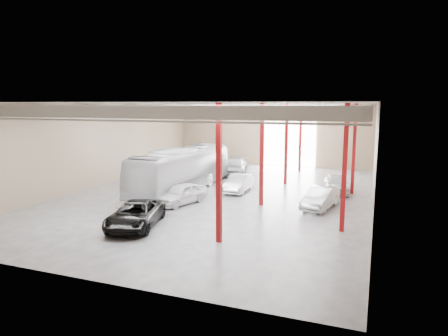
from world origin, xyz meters
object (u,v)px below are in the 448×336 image
Objects in this scene: black_sedan at (135,215)px; car_right_far at (336,184)px; car_right_near at (320,198)px; car_row_a at (181,194)px; car_row_b at (239,183)px; coach_bus at (182,169)px; car_row_c at (234,166)px.

black_sedan is 1.24× the size of car_right_far.
car_right_near is at bearing 26.08° from black_sedan.
car_row_a reaches higher than car_right_near.
car_row_b is (2.53, 10.88, -0.04)m from black_sedan.
car_right_near is at bearing -25.04° from car_row_b.
coach_bus reaches higher than car_row_c.
car_row_c is 14.23m from car_right_near.
car_right_far is at bearing 94.20° from car_right_near.
car_right_near is (9.30, 7.97, -0.02)m from black_sedan.
car_row_c is at bearing 82.37° from coach_bus.
coach_bus is 4.65m from car_row_a.
black_sedan is at bearing -104.89° from car_row_b.
car_right_far is (9.86, 13.17, -0.01)m from black_sedan.
car_right_far reaches higher than car_row_b.
car_right_near is at bearing -56.59° from car_row_c.
car_row_a is at bearing -153.14° from car_right_far.
car_row_b is (2.50, 5.20, -0.04)m from car_row_a.
car_row_c reaches higher than car_row_a.
car_right_far is at bearing 53.79° from car_row_a.
car_row_b is (4.47, 1.11, -1.05)m from coach_bus.
car_row_a is at bearing -117.45° from car_row_b.
car_row_a is 12.36m from car_right_far.
coach_bus is at bearing -174.37° from car_right_far.
coach_bus reaches higher than car_row_b.
car_right_near is (6.77, -2.91, 0.02)m from car_row_b.
black_sedan is at bearing -76.51° from coach_bus.
car_row_a is at bearing -97.68° from car_row_c.
car_row_c is (-2.97, 7.46, 0.11)m from car_row_b.
coach_bus is 2.29× the size of car_row_c.
car_row_c is (1.50, 8.57, -0.95)m from coach_bus.
coach_bus reaches higher than black_sedan.
car_row_c reaches higher than car_right_far.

